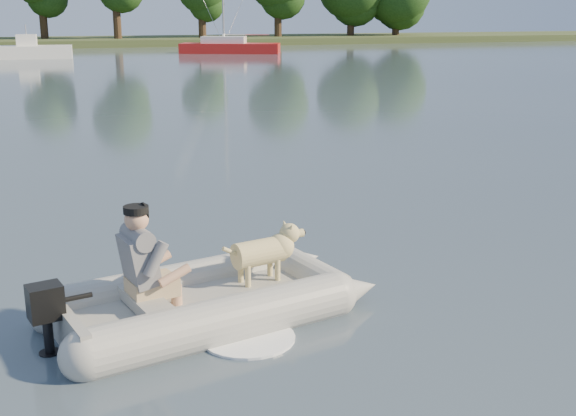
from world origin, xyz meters
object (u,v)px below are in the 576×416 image
object	(u,v)px
man	(141,256)
sailboat	(229,47)
dinghy	(207,263)
motorboat	(30,42)
dog	(259,257)

from	to	relation	value
man	sailboat	distance (m)	46.88
dinghy	motorboat	bearing A→B (deg)	79.42
dinghy	man	world-z (taller)	man
motorboat	dog	bearing A→B (deg)	-82.78
motorboat	man	bearing A→B (deg)	-84.47
dinghy	motorboat	distance (m)	43.51
dog	motorboat	bearing A→B (deg)	80.22
man	sailboat	size ratio (longest dim) A/B	0.11
man	motorboat	world-z (taller)	motorboat
motorboat	dinghy	bearing A→B (deg)	-83.58
dog	sailboat	bearing A→B (deg)	63.11
dinghy	man	xyz separation A→B (m)	(-0.67, -0.11, 0.18)
dog	sailboat	distance (m)	46.28
dinghy	dog	size ratio (longest dim) A/B	5.13
dinghy	man	size ratio (longest dim) A/B	4.44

